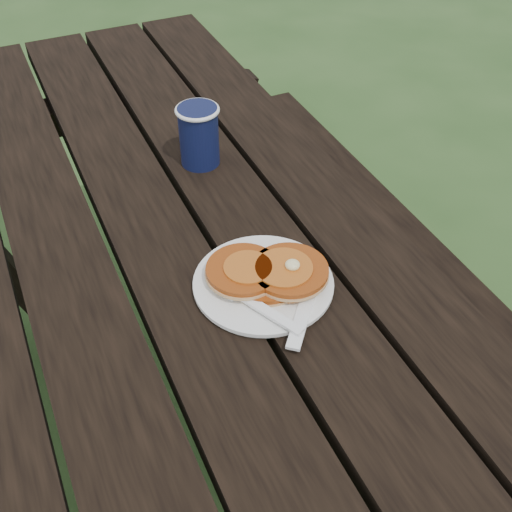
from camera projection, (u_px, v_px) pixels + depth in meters
name	position (u px, v px, depth m)	size (l,w,h in m)	color
ground	(196.00, 488.00, 1.52)	(60.00, 60.00, 0.00)	#28441D
picnic_table	(184.00, 397.00, 1.27)	(1.36, 1.80, 0.75)	black
plate	(263.00, 284.00, 0.96)	(0.20, 0.20, 0.01)	white
pancake_stack	(268.00, 272.00, 0.95)	(0.18, 0.14, 0.04)	#9E4211
knife	(306.00, 302.00, 0.92)	(0.02, 0.18, 0.01)	white
fork	(270.00, 313.00, 0.90)	(0.03, 0.16, 0.01)	white
coffee_cup	(199.00, 133.00, 1.17)	(0.08, 0.08, 0.11)	#0E1439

